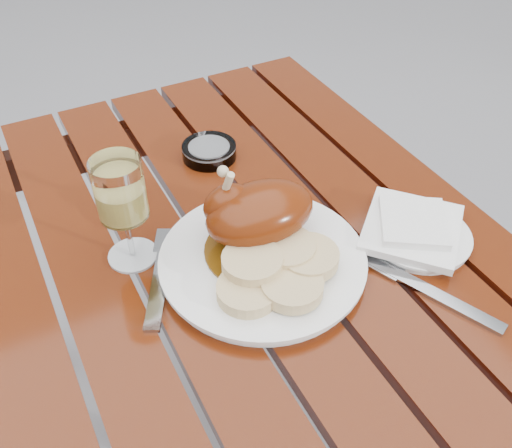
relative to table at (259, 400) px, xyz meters
The scene contains 10 objects.
table is the anchor object (origin of this frame).
dinner_plate 0.39m from the table, 18.97° to the left, with size 0.31×0.31×0.02m, color white.
roast_duck 0.45m from the table, 69.26° to the left, with size 0.19×0.17×0.13m.
bread_dumplings 0.42m from the table, 82.38° to the right, with size 0.19×0.15×0.04m.
wine_glass 0.51m from the table, 144.98° to the left, with size 0.08×0.08×0.18m, color #E3D167.
side_plate 0.46m from the table, 13.43° to the right, with size 0.16×0.16×0.01m, color white.
napkin 0.47m from the table, 11.75° to the right, with size 0.16×0.15×0.01m, color white.
ashtray 0.49m from the table, 80.26° to the left, with size 0.10×0.10×0.03m, color #B2B7BC.
fork 0.41m from the table, 163.06° to the left, with size 0.02×0.19×0.01m, color gray.
knife 0.46m from the table, 39.07° to the right, with size 0.02×0.22×0.01m, color gray.
Camera 1 is at (-0.28, -0.53, 1.38)m, focal length 40.00 mm.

